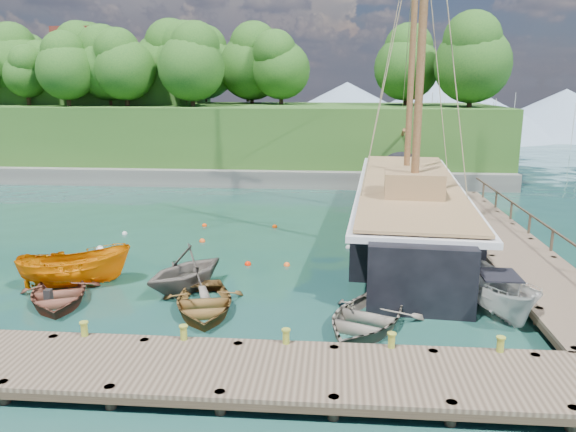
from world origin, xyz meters
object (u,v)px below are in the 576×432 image
object	(u,v)px
rowboat_0	(59,302)
rowboat_3	(365,327)
rowboat_2	(204,311)
motorboat_orange	(77,286)
cabin_boat_white	(496,313)
schooner	(408,212)
rowboat_1	(186,291)

from	to	relation	value
rowboat_0	rowboat_3	distance (m)	11.28
rowboat_2	rowboat_3	size ratio (longest dim) A/B	0.93
motorboat_orange	cabin_boat_white	distance (m)	16.04
cabin_boat_white	rowboat_0	bearing A→B (deg)	166.97
rowboat_2	schooner	xyz separation A→B (m)	(8.49, 11.34, 1.20)
rowboat_3	motorboat_orange	bearing A→B (deg)	-171.47
rowboat_0	motorboat_orange	xyz separation A→B (m)	(-0.10, 1.70, 0.00)
rowboat_0	rowboat_3	world-z (taller)	rowboat_3
rowboat_2	cabin_boat_white	bearing A→B (deg)	-9.10
rowboat_3	schooner	bearing A→B (deg)	100.09
rowboat_3	schooner	size ratio (longest dim) A/B	0.15
rowboat_3	motorboat_orange	distance (m)	11.70
rowboat_1	motorboat_orange	xyz separation A→B (m)	(-4.51, 0.17, 0.00)
cabin_boat_white	motorboat_orange	bearing A→B (deg)	160.87
rowboat_0	schooner	distance (m)	17.85
rowboat_0	rowboat_2	bearing A→B (deg)	-26.53
rowboat_0	schooner	bearing A→B (deg)	15.56
rowboat_0	rowboat_2	xyz separation A→B (m)	(5.57, -0.41, 0.00)
rowboat_1	motorboat_orange	size ratio (longest dim) A/B	0.86
rowboat_3	rowboat_1	bearing A→B (deg)	-179.14
rowboat_1	rowboat_2	world-z (taller)	rowboat_1
motorboat_orange	rowboat_3	bearing A→B (deg)	-125.61
rowboat_1	schooner	xyz separation A→B (m)	(9.65, 9.40, 1.20)
rowboat_0	cabin_boat_white	xyz separation A→B (m)	(15.87, 0.30, 0.00)
rowboat_2	cabin_boat_white	world-z (taller)	cabin_boat_white
motorboat_orange	rowboat_2	bearing A→B (deg)	-131.36
rowboat_2	schooner	world-z (taller)	schooner
motorboat_orange	schooner	xyz separation A→B (m)	(14.16, 9.23, 1.20)
motorboat_orange	schooner	size ratio (longest dim) A/B	0.15
rowboat_1	cabin_boat_white	size ratio (longest dim) A/B	0.85
rowboat_1	schooner	distance (m)	13.52
cabin_boat_white	rowboat_3	bearing A→B (deg)	-175.55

